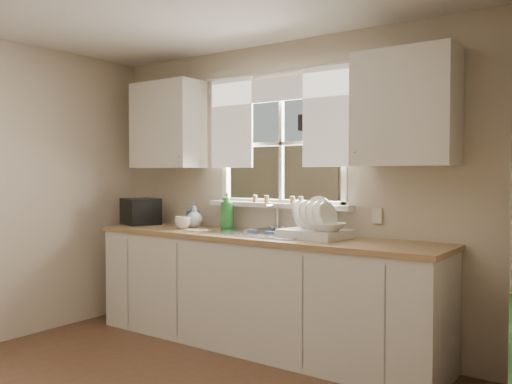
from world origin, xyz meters
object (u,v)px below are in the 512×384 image
Objects in this scene: cup at (182,223)px; dish_rack at (315,228)px; black_appliance at (141,211)px; soap_bottle_a at (227,211)px.

dish_rack is at bearing -1.82° from cup.
black_appliance is at bearing 166.51° from cup.
dish_rack is at bearing 21.46° from black_appliance.
soap_bottle_a is at bearing 29.54° from black_appliance.
cup is (-1.27, -0.10, -0.02)m from dish_rack.
soap_bottle_a is at bearing 172.77° from dish_rack.
black_appliance reaches higher than cup.
dish_rack is 1.89m from black_appliance.
soap_bottle_a reaches higher than dish_rack.
black_appliance is at bearing 166.81° from soap_bottle_a.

